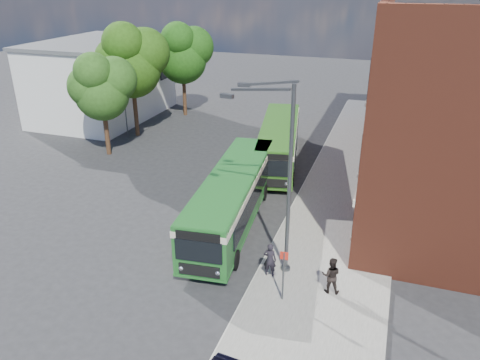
% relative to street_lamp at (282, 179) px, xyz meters
% --- Properties ---
extents(ground, '(120.00, 120.00, 0.00)m').
position_rel_street_lamp_xyz_m(ground, '(-4.84, 2.00, -4.79)').
color(ground, '#28282A').
rests_on(ground, ground).
extents(pavement, '(6.00, 48.00, 0.15)m').
position_rel_street_lamp_xyz_m(pavement, '(2.16, 10.00, -4.72)').
color(pavement, gray).
rests_on(pavement, ground).
extents(kerb_line, '(0.12, 48.00, 0.01)m').
position_rel_street_lamp_xyz_m(kerb_line, '(-0.89, 10.00, -4.79)').
color(kerb_line, beige).
rests_on(kerb_line, ground).
extents(white_building, '(9.40, 13.40, 7.30)m').
position_rel_street_lamp_xyz_m(white_building, '(-22.84, 20.00, -1.13)').
color(white_building, silver).
rests_on(white_building, ground).
extents(flagpole, '(0.95, 0.10, 9.00)m').
position_rel_street_lamp_xyz_m(flagpole, '(-17.29, 15.00, 0.15)').
color(flagpole, '#3C3F42').
rests_on(flagpole, ground).
extents(street_lamp, '(2.96, 2.38, 9.00)m').
position_rel_street_lamp_xyz_m(street_lamp, '(0.00, 0.00, 0.00)').
color(street_lamp, '#3C3F42').
rests_on(street_lamp, ground).
extents(bus_stop_sign, '(0.35, 0.08, 2.52)m').
position_rel_street_lamp_xyz_m(bus_stop_sign, '(0.76, -2.20, -3.28)').
color(bus_stop_sign, '#3C3F42').
rests_on(bus_stop_sign, ground).
extents(bus_front, '(3.81, 12.66, 3.02)m').
position_rel_street_lamp_xyz_m(bus_front, '(-3.62, 3.66, -2.96)').
color(bus_front, '#1F6023').
rests_on(bus_front, ground).
extents(bus_rear, '(4.73, 12.03, 3.02)m').
position_rel_street_lamp_xyz_m(bus_rear, '(-3.52, 13.45, -2.96)').
color(bus_rear, '#2C601A').
rests_on(bus_rear, ground).
extents(pedestrian_a, '(0.64, 0.45, 1.69)m').
position_rel_street_lamp_xyz_m(pedestrian_a, '(-0.24, -0.70, -3.80)').
color(pedestrian_a, black).
rests_on(pedestrian_a, pavement).
extents(pedestrian_b, '(0.90, 0.73, 1.71)m').
position_rel_street_lamp_xyz_m(pedestrian_b, '(2.61, -1.01, -3.79)').
color(pedestrian_b, black).
rests_on(pedestrian_b, pavement).
extents(tree_left, '(4.71, 4.48, 7.95)m').
position_rel_street_lamp_xyz_m(tree_left, '(-16.52, 10.91, 0.61)').
color(tree_left, '#3A2415').
rests_on(tree_left, ground).
extents(tree_mid, '(5.70, 5.42, 9.62)m').
position_rel_street_lamp_xyz_m(tree_mid, '(-16.76, 15.72, 1.74)').
color(tree_mid, '#3A2415').
rests_on(tree_mid, ground).
extents(tree_right, '(5.35, 5.08, 9.03)m').
position_rel_street_lamp_xyz_m(tree_right, '(-15.55, 22.94, 1.34)').
color(tree_right, '#3A2415').
rests_on(tree_right, ground).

